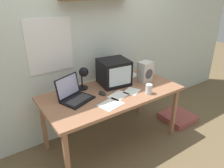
{
  "coord_description": "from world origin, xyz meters",
  "views": [
    {
      "loc": [
        -1.27,
        -1.86,
        1.87
      ],
      "look_at": [
        0.0,
        0.0,
        0.82
      ],
      "focal_mm": 35.0,
      "sensor_mm": 36.0,
      "label": 1
    }
  ],
  "objects_px": {
    "loose_paper_near_monitor": "(118,96)",
    "floor_cushion": "(178,117)",
    "loose_paper_near_laptop": "(130,75)",
    "printed_handout": "(132,91)",
    "corner_desk": "(112,96)",
    "computer_mouse": "(102,93)",
    "space_heater": "(145,72)",
    "laptop": "(73,94)",
    "desk_lamp": "(83,75)",
    "crt_monitor": "(114,72)",
    "juice_glass": "(149,89)",
    "open_notebook": "(111,104)"
  },
  "relations": [
    {
      "from": "printed_handout",
      "to": "loose_paper_near_monitor",
      "type": "bearing_deg",
      "value": 178.87
    },
    {
      "from": "loose_paper_near_monitor",
      "to": "floor_cushion",
      "type": "distance_m",
      "value": 1.27
    },
    {
      "from": "desk_lamp",
      "to": "juice_glass",
      "type": "relative_size",
      "value": 2.55
    },
    {
      "from": "loose_paper_near_monitor",
      "to": "computer_mouse",
      "type": "bearing_deg",
      "value": 136.62
    },
    {
      "from": "loose_paper_near_laptop",
      "to": "floor_cushion",
      "type": "height_order",
      "value": "loose_paper_near_laptop"
    },
    {
      "from": "computer_mouse",
      "to": "printed_handout",
      "type": "bearing_deg",
      "value": -21.87
    },
    {
      "from": "laptop",
      "to": "juice_glass",
      "type": "xyz_separation_m",
      "value": [
        0.76,
        -0.36,
        -0.01
      ]
    },
    {
      "from": "desk_lamp",
      "to": "loose_paper_near_monitor",
      "type": "height_order",
      "value": "desk_lamp"
    },
    {
      "from": "laptop",
      "to": "space_heater",
      "type": "relative_size",
      "value": 1.55
    },
    {
      "from": "crt_monitor",
      "to": "open_notebook",
      "type": "height_order",
      "value": "crt_monitor"
    },
    {
      "from": "space_heater",
      "to": "computer_mouse",
      "type": "xyz_separation_m",
      "value": [
        -0.65,
        -0.02,
        -0.11
      ]
    },
    {
      "from": "corner_desk",
      "to": "open_notebook",
      "type": "xyz_separation_m",
      "value": [
        -0.17,
        -0.23,
        0.06
      ]
    },
    {
      "from": "desk_lamp",
      "to": "loose_paper_near_laptop",
      "type": "bearing_deg",
      "value": 7.02
    },
    {
      "from": "loose_paper_near_monitor",
      "to": "floor_cushion",
      "type": "height_order",
      "value": "loose_paper_near_monitor"
    },
    {
      "from": "loose_paper_near_laptop",
      "to": "desk_lamp",
      "type": "bearing_deg",
      "value": -175.54
    },
    {
      "from": "desk_lamp",
      "to": "juice_glass",
      "type": "xyz_separation_m",
      "value": [
        0.57,
        -0.49,
        -0.14
      ]
    },
    {
      "from": "open_notebook",
      "to": "laptop",
      "type": "bearing_deg",
      "value": 129.62
    },
    {
      "from": "loose_paper_near_monitor",
      "to": "laptop",
      "type": "bearing_deg",
      "value": 154.6
    },
    {
      "from": "loose_paper_near_laptop",
      "to": "floor_cushion",
      "type": "xyz_separation_m",
      "value": [
        0.59,
        -0.43,
        -0.67
      ]
    },
    {
      "from": "desk_lamp",
      "to": "space_heater",
      "type": "xyz_separation_m",
      "value": [
        0.77,
        -0.2,
        -0.07
      ]
    },
    {
      "from": "corner_desk",
      "to": "laptop",
      "type": "xyz_separation_m",
      "value": [
        -0.44,
        0.09,
        0.12
      ]
    },
    {
      "from": "corner_desk",
      "to": "printed_handout",
      "type": "distance_m",
      "value": 0.24
    },
    {
      "from": "open_notebook",
      "to": "floor_cushion",
      "type": "bearing_deg",
      "value": 3.42
    },
    {
      "from": "crt_monitor",
      "to": "floor_cushion",
      "type": "bearing_deg",
      "value": -11.41
    },
    {
      "from": "juice_glass",
      "to": "floor_cushion",
      "type": "height_order",
      "value": "juice_glass"
    },
    {
      "from": "desk_lamp",
      "to": "floor_cushion",
      "type": "distance_m",
      "value": 1.63
    },
    {
      "from": "corner_desk",
      "to": "juice_glass",
      "type": "height_order",
      "value": "juice_glass"
    },
    {
      "from": "corner_desk",
      "to": "desk_lamp",
      "type": "height_order",
      "value": "desk_lamp"
    },
    {
      "from": "loose_paper_near_laptop",
      "to": "printed_handout",
      "type": "bearing_deg",
      "value": -126.04
    },
    {
      "from": "printed_handout",
      "to": "floor_cushion",
      "type": "distance_m",
      "value": 1.11
    },
    {
      "from": "space_heater",
      "to": "computer_mouse",
      "type": "bearing_deg",
      "value": 176.26
    },
    {
      "from": "corner_desk",
      "to": "floor_cushion",
      "type": "relative_size",
      "value": 3.75
    },
    {
      "from": "loose_paper_near_laptop",
      "to": "printed_handout",
      "type": "distance_m",
      "value": 0.5
    },
    {
      "from": "printed_handout",
      "to": "space_heater",
      "type": "bearing_deg",
      "value": 24.05
    },
    {
      "from": "space_heater",
      "to": "floor_cushion",
      "type": "relative_size",
      "value": 0.6
    },
    {
      "from": "laptop",
      "to": "computer_mouse",
      "type": "height_order",
      "value": "laptop"
    },
    {
      "from": "laptop",
      "to": "open_notebook",
      "type": "height_order",
      "value": "laptop"
    },
    {
      "from": "printed_handout",
      "to": "computer_mouse",
      "type": "bearing_deg",
      "value": 158.13
    },
    {
      "from": "laptop",
      "to": "juice_glass",
      "type": "bearing_deg",
      "value": -46.14
    },
    {
      "from": "computer_mouse",
      "to": "loose_paper_near_monitor",
      "type": "bearing_deg",
      "value": -43.38
    },
    {
      "from": "juice_glass",
      "to": "loose_paper_near_monitor",
      "type": "xyz_separation_m",
      "value": [
        -0.31,
        0.15,
        -0.05
      ]
    },
    {
      "from": "desk_lamp",
      "to": "loose_paper_near_laptop",
      "type": "distance_m",
      "value": 0.76
    },
    {
      "from": "corner_desk",
      "to": "computer_mouse",
      "type": "xyz_separation_m",
      "value": [
        -0.13,
        0.01,
        0.07
      ]
    },
    {
      "from": "computer_mouse",
      "to": "laptop",
      "type": "bearing_deg",
      "value": 164.67
    },
    {
      "from": "loose_paper_near_monitor",
      "to": "open_notebook",
      "type": "bearing_deg",
      "value": -148.34
    },
    {
      "from": "floor_cushion",
      "to": "printed_handout",
      "type": "bearing_deg",
      "value": 177.9
    },
    {
      "from": "desk_lamp",
      "to": "computer_mouse",
      "type": "distance_m",
      "value": 0.3
    },
    {
      "from": "floor_cushion",
      "to": "loose_paper_near_laptop",
      "type": "bearing_deg",
      "value": 143.71
    },
    {
      "from": "crt_monitor",
      "to": "floor_cushion",
      "type": "xyz_separation_m",
      "value": [
        0.94,
        -0.33,
        -0.83
      ]
    },
    {
      "from": "printed_handout",
      "to": "floor_cushion",
      "type": "xyz_separation_m",
      "value": [
        0.88,
        -0.03,
        -0.67
      ]
    }
  ]
}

